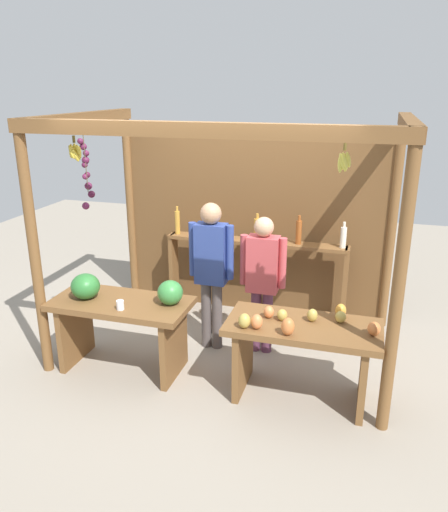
% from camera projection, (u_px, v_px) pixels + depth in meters
% --- Properties ---
extents(ground_plane, '(12.00, 12.00, 0.00)m').
position_uv_depth(ground_plane, '(229.00, 345.00, 5.53)').
color(ground_plane, gray).
rests_on(ground_plane, ground).
extents(market_stall, '(3.34, 2.08, 2.45)m').
position_uv_depth(market_stall, '(241.00, 210.00, 5.50)').
color(market_stall, brown).
rests_on(market_stall, ground).
extents(fruit_counter_left, '(1.35, 0.64, 0.98)m').
position_uv_depth(fruit_counter_left, '(121.00, 312.00, 4.89)').
color(fruit_counter_left, brown).
rests_on(fruit_counter_left, ground).
extents(fruit_counter_right, '(1.35, 0.64, 0.89)m').
position_uv_depth(fruit_counter_right, '(302.00, 342.00, 4.43)').
color(fruit_counter_right, brown).
rests_on(fruit_counter_right, ground).
extents(bottle_shelf_unit, '(2.14, 0.22, 1.34)m').
position_uv_depth(bottle_shelf_unit, '(256.00, 258.00, 5.91)').
color(bottle_shelf_unit, brown).
rests_on(bottle_shelf_unit, ground).
extents(vendor_man, '(0.48, 0.22, 1.60)m').
position_uv_depth(vendor_man, '(211.00, 264.00, 5.20)').
color(vendor_man, '#544B49').
rests_on(vendor_man, ground).
extents(vendor_woman, '(0.48, 0.20, 1.48)m').
position_uv_depth(vendor_woman, '(263.00, 274.00, 5.14)').
color(vendor_woman, '#582E45').
rests_on(vendor_woman, ground).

